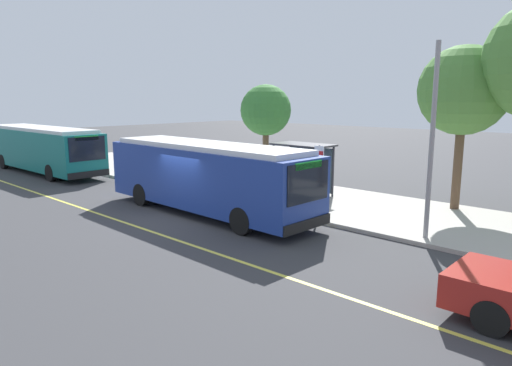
{
  "coord_description": "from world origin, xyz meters",
  "views": [
    {
      "loc": [
        14.55,
        -11.36,
        4.75
      ],
      "look_at": [
        2.25,
        1.76,
        1.45
      ],
      "focal_mm": 32.36,
      "sensor_mm": 36.0,
      "label": 1
    }
  ],
  "objects_px": {
    "waiting_bench": "(307,184)",
    "pedestrian_commuter": "(263,176)",
    "transit_bus_main": "(207,175)",
    "route_sign_post": "(319,170)",
    "transit_bus_second": "(42,148)"
  },
  "relations": [
    {
      "from": "route_sign_post",
      "to": "pedestrian_commuter",
      "type": "bearing_deg",
      "value": 164.45
    },
    {
      "from": "transit_bus_main",
      "to": "waiting_bench",
      "type": "distance_m",
      "value": 5.65
    },
    {
      "from": "waiting_bench",
      "to": "pedestrian_commuter",
      "type": "distance_m",
      "value": 2.27
    },
    {
      "from": "transit_bus_second",
      "to": "route_sign_post",
      "type": "relative_size",
      "value": 4.3
    },
    {
      "from": "transit_bus_main",
      "to": "transit_bus_second",
      "type": "relative_size",
      "value": 0.89
    },
    {
      "from": "transit_bus_second",
      "to": "waiting_bench",
      "type": "distance_m",
      "value": 18.09
    },
    {
      "from": "transit_bus_main",
      "to": "route_sign_post",
      "type": "height_order",
      "value": "same"
    },
    {
      "from": "waiting_bench",
      "to": "pedestrian_commuter",
      "type": "height_order",
      "value": "pedestrian_commuter"
    },
    {
      "from": "transit_bus_second",
      "to": "waiting_bench",
      "type": "relative_size",
      "value": 7.52
    },
    {
      "from": "pedestrian_commuter",
      "to": "transit_bus_second",
      "type": "bearing_deg",
      "value": -167.0
    },
    {
      "from": "transit_bus_main",
      "to": "waiting_bench",
      "type": "height_order",
      "value": "transit_bus_main"
    },
    {
      "from": "transit_bus_main",
      "to": "route_sign_post",
      "type": "bearing_deg",
      "value": 32.17
    },
    {
      "from": "transit_bus_main",
      "to": "pedestrian_commuter",
      "type": "xyz_separation_m",
      "value": [
        -0.06,
        3.57,
        -0.5
      ]
    },
    {
      "from": "transit_bus_main",
      "to": "route_sign_post",
      "type": "distance_m",
      "value": 4.63
    },
    {
      "from": "transit_bus_second",
      "to": "waiting_bench",
      "type": "xyz_separation_m",
      "value": [
        17.18,
        5.58,
        -0.99
      ]
    }
  ]
}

